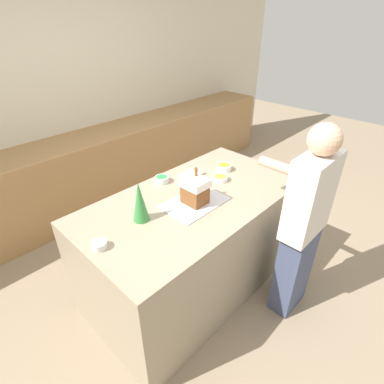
{
  "coord_description": "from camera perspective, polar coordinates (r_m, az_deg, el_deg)",
  "views": [
    {
      "loc": [
        -1.4,
        -1.33,
        2.12
      ],
      "look_at": [
        -0.03,
        0.0,
        0.97
      ],
      "focal_mm": 28.0,
      "sensor_mm": 36.0,
      "label": 1
    }
  ],
  "objects": [
    {
      "name": "candy_bowl_center_rear",
      "position": [
        2.49,
        -5.75,
        2.45
      ],
      "size": [
        0.11,
        0.11,
        0.05
      ],
      "color": "silver",
      "rests_on": "kitchen_island"
    },
    {
      "name": "cookbook",
      "position": [
        2.6,
        -0.18,
        3.45
      ],
      "size": [
        0.21,
        0.15,
        0.02
      ],
      "color": "#CCB78C",
      "rests_on": "kitchen_island"
    },
    {
      "name": "baking_tray",
      "position": [
        2.22,
        0.55,
        -2.03
      ],
      "size": [
        0.47,
        0.32,
        0.01
      ],
      "color": "silver",
      "rests_on": "kitchen_island"
    },
    {
      "name": "candy_bowl_front_corner",
      "position": [
        2.52,
        5.4,
        2.67
      ],
      "size": [
        0.13,
        0.13,
        0.04
      ],
      "color": "white",
      "rests_on": "kitchen_island"
    },
    {
      "name": "candy_bowl_near_tray_right",
      "position": [
        2.69,
        6.1,
        4.75
      ],
      "size": [
        0.13,
        0.13,
        0.05
      ],
      "color": "white",
      "rests_on": "kitchen_island"
    },
    {
      "name": "candy_bowl_far_left",
      "position": [
        1.89,
        -17.27,
        -9.59
      ],
      "size": [
        0.09,
        0.09,
        0.04
      ],
      "color": "silver",
      "rests_on": "kitchen_island"
    },
    {
      "name": "decorative_tree",
      "position": [
        2.0,
        -9.92,
        -1.82
      ],
      "size": [
        0.11,
        0.11,
        0.29
      ],
      "color": "#33843D",
      "rests_on": "kitchen_island"
    },
    {
      "name": "ground_plane",
      "position": [
        2.87,
        0.4,
        -16.51
      ],
      "size": [
        12.0,
        12.0,
        0.0
      ],
      "primitive_type": "plane",
      "color": "gray"
    },
    {
      "name": "back_cabinet_block",
      "position": [
        3.8,
        -19.43,
        3.18
      ],
      "size": [
        6.0,
        0.6,
        0.9
      ],
      "color": "#9E7547",
      "rests_on": "ground_plane"
    },
    {
      "name": "gingerbread_house",
      "position": [
        2.16,
        0.57,
        0.36
      ],
      "size": [
        0.16,
        0.18,
        0.26
      ],
      "color": "brown",
      "rests_on": "baking_tray"
    },
    {
      "name": "person",
      "position": [
        2.29,
        20.4,
        -6.07
      ],
      "size": [
        0.41,
        0.51,
        1.57
      ],
      "color": "#424C6B",
      "rests_on": "ground_plane"
    },
    {
      "name": "wall_back",
      "position": [
        3.8,
        -24.18,
        16.1
      ],
      "size": [
        8.0,
        0.05,
        2.6
      ],
      "color": "beige",
      "rests_on": "ground_plane"
    },
    {
      "name": "kitchen_island",
      "position": [
        2.56,
        0.44,
        -9.65
      ],
      "size": [
        1.81,
        0.96,
        0.91
      ],
      "color": "gray",
      "rests_on": "ground_plane"
    }
  ]
}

